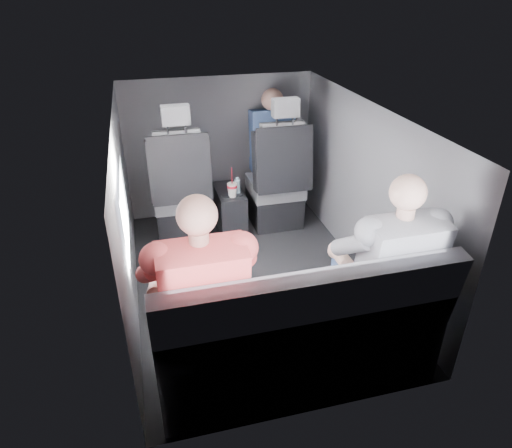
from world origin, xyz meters
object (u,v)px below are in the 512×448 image
object	(u,v)px
rear_bench	(298,341)
laptop_black	(377,255)
front_seat_left	(181,197)
soda_cup	(232,189)
center_console	(230,210)
passenger_rear_right	(384,269)
water_bottle	(237,186)
passenger_front_right	(272,142)
front_seat_right	(277,187)
passenger_rear_left	(200,297)
laptop_white	(186,285)

from	to	relation	value
rear_bench	laptop_black	world-z (taller)	rear_bench
front_seat_left	soda_cup	distance (m)	0.47
center_console	rear_bench	bearing A→B (deg)	-90.00
soda_cup	passenger_rear_right	xyz separation A→B (m)	(0.54, -1.71, 0.18)
rear_bench	front_seat_left	bearing A→B (deg)	103.31
soda_cup	water_bottle	world-z (taller)	soda_cup
center_console	passenger_front_right	size ratio (longest dim) A/B	0.58
front_seat_right	passenger_rear_left	world-z (taller)	passenger_rear_left
passenger_rear_right	passenger_front_right	distance (m)	2.07
rear_bench	passenger_front_right	size ratio (longest dim) A/B	1.94
water_bottle	passenger_front_right	distance (m)	0.58
laptop_black	passenger_front_right	size ratio (longest dim) A/B	0.42
passenger_rear_right	passenger_front_right	bearing A→B (deg)	92.04
passenger_front_right	soda_cup	bearing A→B (deg)	-142.62
front_seat_left	laptop_white	bearing A→B (deg)	-94.71
laptop_white	passenger_front_right	xyz separation A→B (m)	(1.05, 1.91, 0.12)
front_seat_right	water_bottle	size ratio (longest dim) A/B	8.27
front_seat_right	soda_cup	bearing A→B (deg)	-167.67
water_bottle	passenger_rear_left	size ratio (longest dim) A/B	0.12
rear_bench	passenger_rear_right	distance (m)	0.65
center_console	water_bottle	bearing A→B (deg)	-55.54
water_bottle	passenger_rear_right	distance (m)	1.84
laptop_white	passenger_rear_right	bearing A→B (deg)	-7.86
laptop_black	passenger_rear_right	xyz separation A→B (m)	(-0.05, -0.17, 0.01)
front_seat_left	passenger_front_right	bearing A→B (deg)	15.72
soda_cup	passenger_rear_right	size ratio (longest dim) A/B	0.22
front_seat_left	soda_cup	size ratio (longest dim) A/B	4.60
front_seat_right	laptop_black	world-z (taller)	front_seat_right
passenger_rear_right	rear_bench	bearing A→B (deg)	-170.09
front_seat_left	center_console	size ratio (longest dim) A/B	2.64
passenger_rear_left	passenger_front_right	distance (m)	2.30
laptop_white	passenger_rear_left	xyz separation A→B (m)	(0.06, -0.16, 0.02)
front_seat_right	passenger_rear_right	world-z (taller)	passenger_rear_right
laptop_black	passenger_rear_right	world-z (taller)	passenger_rear_right
center_console	rear_bench	world-z (taller)	rear_bench
laptop_white	passenger_rear_right	distance (m)	1.14
center_console	front_seat_left	bearing A→B (deg)	-174.93
front_seat_right	rear_bench	size ratio (longest dim) A/B	0.79
water_bottle	laptop_black	world-z (taller)	laptop_black
front_seat_left	passenger_rear_right	size ratio (longest dim) A/B	0.99
front_seat_right	water_bottle	xyz separation A→B (m)	(-0.39, -0.04, 0.07)
water_bottle	passenger_rear_left	xyz separation A→B (m)	(-0.59, -1.76, 0.18)
rear_bench	passenger_rear_right	bearing A→B (deg)	9.91
rear_bench	soda_cup	distance (m)	1.81
front_seat_right	laptop_white	bearing A→B (deg)	-122.10
water_bottle	passenger_rear_left	bearing A→B (deg)	-108.40
center_console	laptop_white	size ratio (longest dim) A/B	1.52
front_seat_left	passenger_front_right	xyz separation A→B (m)	(0.92, 0.26, 0.35)
center_console	passenger_rear_left	world-z (taller)	passenger_rear_left
laptop_white	laptop_black	world-z (taller)	laptop_black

